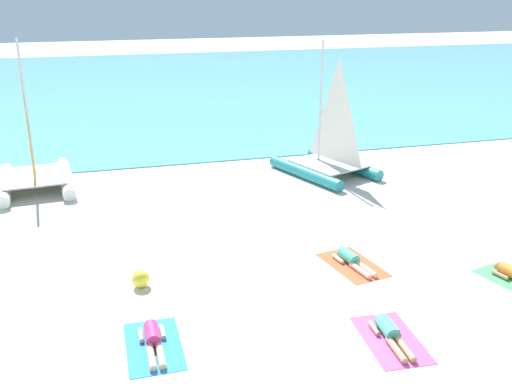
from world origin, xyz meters
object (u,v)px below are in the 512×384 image
sailboat_white (34,168)px  sunbather_leftmost (153,339)px  towel_leftmost (154,346)px  beach_ball (141,279)px  towel_center_left (391,339)px  towel_center_right (353,265)px  sailboat_teal (327,156)px  sunbather_center_left (390,332)px  sunbather_center_right (351,259)px

sailboat_white → sunbather_leftmost: bearing=-79.4°
towel_leftmost → beach_ball: (-0.05, 2.52, 0.21)m
towel_center_left → towel_center_right: size_ratio=1.00×
sunbather_leftmost → beach_ball: beach_ball is taller
sailboat_teal → sailboat_white: size_ratio=0.96×
sailboat_teal → sunbather_center_left: 10.85m
towel_center_left → beach_ball: size_ratio=4.42×
sailboat_white → sunbather_leftmost: 11.12m
sunbather_center_right → sunbather_center_left: bearing=-111.1°
sailboat_teal → towel_center_right: size_ratio=2.62×
towel_leftmost → towel_center_left: size_ratio=1.00×
towel_center_left → towel_center_right: (0.64, 3.28, 0.00)m
towel_center_left → sunbather_center_right: size_ratio=1.21×
sailboat_teal → towel_center_right: bearing=-127.2°
sunbather_center_left → sunbather_leftmost: bearing=170.8°
sunbather_leftmost → sailboat_teal: bearing=51.0°
sunbather_center_left → sunbather_center_right: size_ratio=1.00×
towel_center_left → beach_ball: bearing=143.1°
sailboat_white → towel_center_left: bearing=-62.0°
beach_ball → sailboat_white: bearing=110.2°
sailboat_white → sunbather_leftmost: (3.07, -10.66, -0.64)m
sailboat_white → towel_center_left: (7.79, -11.79, -0.77)m
sailboat_teal → sunbather_center_left: (-2.82, -10.46, -0.61)m
beach_ball → sunbather_center_right: bearing=-2.5°
sunbather_center_left → towel_center_right: 3.28m
sailboat_teal → sailboat_white: sailboat_white is taller
towel_leftmost → sunbather_center_left: sunbather_center_left is taller
sailboat_white → beach_ball: size_ratio=12.05×
towel_center_left → sailboat_teal: bearing=75.0°
sunbather_leftmost → sunbather_center_right: size_ratio=1.00×
sailboat_teal → sunbather_leftmost: 12.07m
sunbather_center_left → towel_center_right: size_ratio=0.82×
sunbather_leftmost → sunbather_center_left: 4.84m
towel_center_right → sunbather_center_right: size_ratio=1.21×
sunbather_leftmost → towel_leftmost: bearing=-90.0°
towel_leftmost → beach_ball: beach_ball is taller
sunbather_center_left → towel_center_right: (0.63, 3.21, -0.13)m
sunbather_center_right → beach_ball: (-5.39, 0.23, 0.08)m
sunbather_center_left → sailboat_white: bearing=127.1°
towel_leftmost → towel_center_left: (4.72, -1.06, 0.00)m
towel_center_left → sunbather_leftmost: bearing=166.6°
towel_leftmost → sunbather_center_right: size_ratio=1.21×
towel_center_left → towel_center_right: 3.34m
sailboat_white → towel_center_right: sailboat_white is taller
sunbather_center_left → beach_ball: size_ratio=3.64×
sunbather_center_left → towel_center_left: bearing=-90.0°
towel_leftmost → sunbather_center_left: 4.82m
sunbather_leftmost → towel_center_left: sunbather_leftmost is taller
sailboat_teal → sunbather_center_right: sailboat_teal is taller
sunbather_center_left → beach_ball: (-4.77, 3.51, 0.08)m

